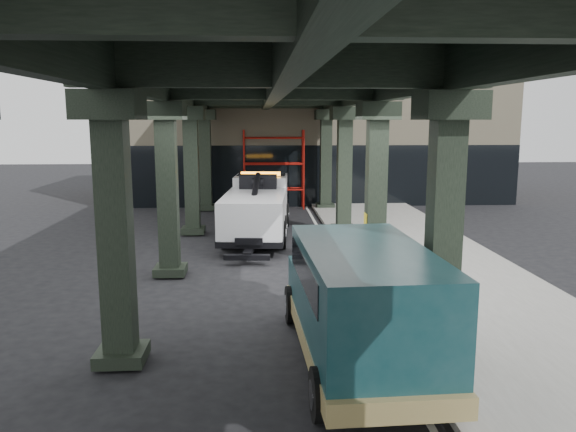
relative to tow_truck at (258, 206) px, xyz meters
name	(u,v)px	position (x,y,z in m)	size (l,w,h in m)	color
ground	(291,295)	(0.83, -7.47, -1.22)	(90.00, 90.00, 0.00)	black
sidewalk	(436,269)	(5.33, -5.47, -1.14)	(5.00, 40.00, 0.15)	gray
lane_stripe	(344,273)	(2.53, -5.47, -1.21)	(0.12, 38.00, 0.01)	silver
viaduct	(272,85)	(0.43, -5.47, 4.24)	(7.40, 32.00, 6.40)	black
building	(304,128)	(2.83, 12.53, 2.78)	(22.00, 10.00, 8.00)	#C6B793
scaffolding	(274,167)	(0.83, 7.18, 0.89)	(3.08, 0.88, 4.00)	#AC150D
tow_truck	(258,206)	(0.00, 0.00, 0.00)	(2.74, 7.77, 2.50)	black
towed_van	(360,301)	(1.84, -11.80, 0.03)	(2.50, 5.80, 2.32)	#0F3338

